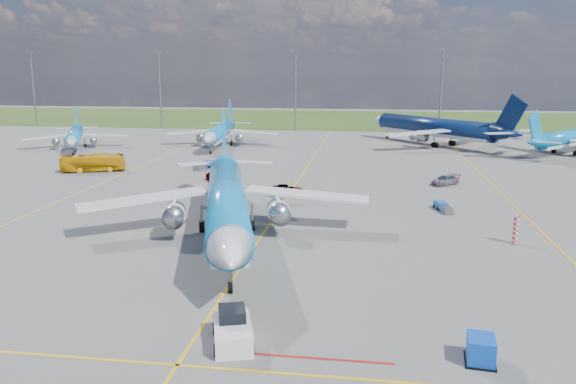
# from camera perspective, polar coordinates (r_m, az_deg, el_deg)

# --- Properties ---
(ground) EXTENTS (400.00, 400.00, 0.00)m
(ground) POSITION_cam_1_polar(r_m,az_deg,el_deg) (53.53, -4.10, -6.61)
(ground) COLOR #5D5D5A
(ground) RESTS_ON ground
(grass_strip) EXTENTS (400.00, 80.00, 0.01)m
(grass_strip) POSITION_cam_1_polar(r_m,az_deg,el_deg) (200.46, 5.12, 7.40)
(grass_strip) COLOR #2D4719
(grass_strip) RESTS_ON ground
(taxiway_lines) EXTENTS (60.25, 160.00, 0.02)m
(taxiway_lines) POSITION_cam_1_polar(r_m,az_deg,el_deg) (79.79, 0.25, -0.18)
(taxiway_lines) COLOR gold
(taxiway_lines) RESTS_ON ground
(floodlight_masts) EXTENTS (202.20, 0.50, 22.70)m
(floodlight_masts) POSITION_cam_1_polar(r_m,az_deg,el_deg) (159.47, 8.03, 10.57)
(floodlight_masts) COLOR slate
(floodlight_masts) RESTS_ON ground
(warning_post) EXTENTS (0.50, 0.50, 3.00)m
(warning_post) POSITION_cam_1_polar(r_m,az_deg,el_deg) (61.43, 22.11, -3.54)
(warning_post) COLOR red
(warning_post) RESTS_ON ground
(bg_jet_nw) EXTENTS (35.29, 38.85, 8.27)m
(bg_jet_nw) POSITION_cam_1_polar(r_m,az_deg,el_deg) (133.18, -20.76, 4.11)
(bg_jet_nw) COLOR #0D77C1
(bg_jet_nw) RESTS_ON ground
(bg_jet_nnw) EXTENTS (30.84, 38.59, 9.47)m
(bg_jet_nnw) POSITION_cam_1_polar(r_m,az_deg,el_deg) (129.63, -6.90, 4.62)
(bg_jet_nnw) COLOR #0D77C1
(bg_jet_nnw) RESTS_ON ground
(bg_jet_n) EXTENTS (57.11, 58.07, 12.13)m
(bg_jet_n) POSITION_cam_1_polar(r_m,az_deg,el_deg) (135.05, 14.53, 4.62)
(bg_jet_n) COLOR #081A43
(bg_jet_n) RESTS_ON ground
(bg_jet_ne) EXTENTS (44.83, 45.37, 9.49)m
(bg_jet_ne) POSITION_cam_1_polar(r_m,az_deg,el_deg) (132.57, 26.69, 3.56)
(bg_jet_ne) COLOR #0D77C1
(bg_jet_ne) RESTS_ON ground
(main_airliner) EXTENTS (44.24, 51.69, 11.63)m
(main_airliner) POSITION_cam_1_polar(r_m,az_deg,el_deg) (59.46, -6.15, -4.69)
(main_airliner) COLOR #0D77C1
(main_airliner) RESTS_ON ground
(pushback_tug) EXTENTS (3.58, 6.49, 2.16)m
(pushback_tug) POSITION_cam_1_polar(r_m,az_deg,el_deg) (37.61, -5.64, -13.77)
(pushback_tug) COLOR silver
(pushback_tug) RESTS_ON ground
(uld_container) EXTENTS (1.81, 2.16, 1.61)m
(uld_container) POSITION_cam_1_polar(r_m,az_deg,el_deg) (37.14, 18.99, -14.91)
(uld_container) COLOR blue
(uld_container) RESTS_ON ground
(apron_bus) EXTENTS (10.92, 6.24, 2.99)m
(apron_bus) POSITION_cam_1_polar(r_m,az_deg,el_deg) (102.63, -19.20, 2.81)
(apron_bus) COLOR #D99A0C
(apron_bus) RESTS_ON ground
(service_car_a) EXTENTS (3.67, 4.64, 1.48)m
(service_car_a) POSITION_cam_1_polar(r_m,az_deg,el_deg) (89.34, -7.57, 1.56)
(service_car_a) COLOR #999999
(service_car_a) RESTS_ON ground
(service_car_b) EXTENTS (5.59, 2.93, 1.50)m
(service_car_b) POSITION_cam_1_polar(r_m,az_deg,el_deg) (78.71, -0.17, 0.20)
(service_car_b) COLOR #999999
(service_car_b) RESTS_ON ground
(service_car_c) EXTENTS (5.12, 5.01, 1.48)m
(service_car_c) POSITION_cam_1_polar(r_m,az_deg,el_deg) (89.12, 15.67, 1.17)
(service_car_c) COLOR #999999
(service_car_c) RESTS_ON ground
(baggage_tug_w) EXTENTS (2.07, 4.37, 0.95)m
(baggage_tug_w) POSITION_cam_1_polar(r_m,az_deg,el_deg) (72.89, 15.46, -1.50)
(baggage_tug_w) COLOR #184E95
(baggage_tug_w) RESTS_ON ground
(baggage_tug_c) EXTENTS (2.68, 5.59, 1.21)m
(baggage_tug_c) POSITION_cam_1_polar(r_m,az_deg,el_deg) (101.09, -8.45, 2.70)
(baggage_tug_c) COLOR #1C49A8
(baggage_tug_c) RESTS_ON ground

